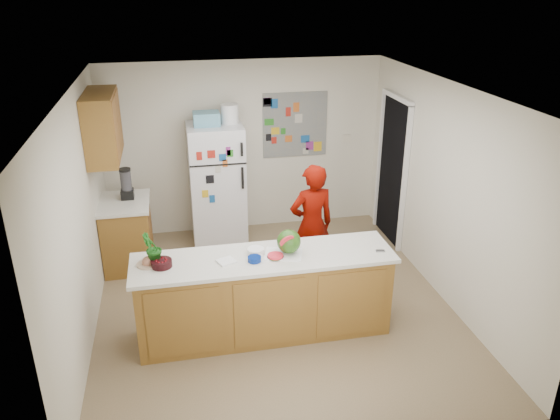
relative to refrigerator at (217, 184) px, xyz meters
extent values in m
cube|color=brown|center=(0.45, -1.88, -0.86)|extent=(4.00, 4.50, 0.02)
cube|color=beige|center=(0.45, 0.38, 0.40)|extent=(4.00, 0.02, 2.50)
cube|color=beige|center=(-1.56, -1.88, 0.40)|extent=(0.02, 4.50, 2.50)
cube|color=beige|center=(2.46, -1.88, 0.40)|extent=(0.02, 4.50, 2.50)
cube|color=white|center=(0.45, -1.88, 1.66)|extent=(4.00, 4.50, 0.02)
cube|color=black|center=(2.44, -0.43, 0.17)|extent=(0.03, 0.85, 2.04)
cube|color=brown|center=(0.25, -2.38, -0.41)|extent=(2.60, 0.62, 0.88)
cube|color=silver|center=(0.25, -2.38, 0.05)|extent=(2.68, 0.70, 0.04)
cube|color=brown|center=(-1.24, -0.53, -0.42)|extent=(0.60, 0.80, 0.86)
cube|color=silver|center=(-1.24, -0.53, 0.03)|extent=(0.64, 0.84, 0.04)
cube|color=brown|center=(-1.37, -0.58, 1.05)|extent=(0.35, 1.00, 0.80)
cube|color=silver|center=(0.00, 0.00, 0.00)|extent=(0.75, 0.70, 1.70)
cube|color=#5999B2|center=(-0.10, 0.00, 0.94)|extent=(0.35, 0.28, 0.18)
cube|color=slate|center=(1.20, 0.36, 0.70)|extent=(0.95, 0.01, 0.95)
imported|color=#5F0800|center=(1.00, -1.44, -0.08)|extent=(0.61, 0.45, 1.54)
cylinder|color=black|center=(-1.19, -0.43, 0.24)|extent=(0.14, 0.14, 0.38)
cube|color=white|center=(0.45, -2.38, 0.08)|extent=(0.44, 0.38, 0.01)
sphere|color=#276219|center=(0.51, -2.36, 0.20)|extent=(0.25, 0.25, 0.25)
cylinder|color=#B8293B|center=(0.36, -2.43, 0.09)|extent=(0.16, 0.16, 0.02)
cylinder|color=black|center=(-0.77, -2.39, 0.11)|extent=(0.23, 0.23, 0.07)
cylinder|color=white|center=(0.18, -2.31, 0.10)|extent=(0.20, 0.20, 0.06)
cylinder|color=navy|center=(0.14, -2.46, 0.10)|extent=(0.15, 0.15, 0.05)
cylinder|color=beige|center=(-0.90, -2.32, 0.08)|extent=(0.24, 0.24, 0.02)
cube|color=silver|center=(-0.14, -2.42, 0.08)|extent=(0.21, 0.20, 0.02)
cube|color=slate|center=(1.45, -2.51, 0.08)|extent=(0.10, 0.06, 0.01)
imported|color=#1C3E12|center=(-0.85, -2.33, 0.24)|extent=(0.25, 0.25, 0.35)
camera|label=1|loc=(-0.57, -7.22, 2.69)|focal=35.00mm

